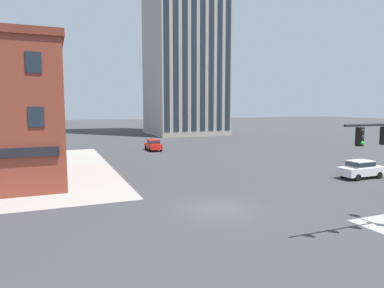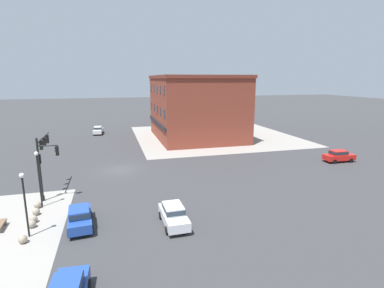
# 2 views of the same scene
# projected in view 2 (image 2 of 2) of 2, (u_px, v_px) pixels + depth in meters

# --- Properties ---
(ground_plane) EXTENTS (320.00, 320.00, 0.00)m
(ground_plane) POSITION_uv_depth(u_px,v_px,m) (120.00, 170.00, 39.52)
(ground_plane) COLOR #38383A
(sidewalk_far_corner) EXTENTS (32.00, 32.00, 0.02)m
(sidewalk_far_corner) POSITION_uv_depth(u_px,v_px,m) (213.00, 136.00, 63.52)
(sidewalk_far_corner) COLOR gray
(sidewalk_far_corner) RESTS_ON ground
(traffic_signal_main) EXTENTS (5.98, 2.09, 6.31)m
(traffic_signal_main) POSITION_uv_depth(u_px,v_px,m) (44.00, 156.00, 29.90)
(traffic_signal_main) COLOR black
(traffic_signal_main) RESTS_ON ground
(bollard_sphere_curb_a) EXTENTS (0.63, 0.63, 0.63)m
(bollard_sphere_curb_a) POSITION_uv_depth(u_px,v_px,m) (37.00, 205.00, 27.77)
(bollard_sphere_curb_a) COLOR gray
(bollard_sphere_curb_a) RESTS_ON ground
(bollard_sphere_curb_b) EXTENTS (0.63, 0.63, 0.63)m
(bollard_sphere_curb_b) POSITION_uv_depth(u_px,v_px,m) (36.00, 212.00, 26.37)
(bollard_sphere_curb_b) COLOR gray
(bollard_sphere_curb_b) RESTS_ON ground
(bollard_sphere_curb_c) EXTENTS (0.63, 0.63, 0.63)m
(bollard_sphere_curb_c) POSITION_uv_depth(u_px,v_px,m) (34.00, 219.00, 24.98)
(bollard_sphere_curb_c) COLOR gray
(bollard_sphere_curb_c) RESTS_ON ground
(bollard_sphere_curb_d) EXTENTS (0.63, 0.63, 0.63)m
(bollard_sphere_curb_d) POSITION_uv_depth(u_px,v_px,m) (32.00, 224.00, 24.13)
(bollard_sphere_curb_d) COLOR gray
(bollard_sphere_curb_d) RESTS_ON ground
(bollard_sphere_curb_e) EXTENTS (0.63, 0.63, 0.63)m
(bollard_sphere_curb_e) POSITION_uv_depth(u_px,v_px,m) (23.00, 239.00, 21.83)
(bollard_sphere_curb_e) COLOR gray
(bollard_sphere_curb_e) RESTS_ON ground
(bench_near_signal) EXTENTS (1.81, 0.52, 0.49)m
(bench_near_signal) POSITION_uv_depth(u_px,v_px,m) (1.00, 225.00, 23.90)
(bench_near_signal) COLOR brown
(bench_near_signal) RESTS_ON ground
(street_lamp_corner_near) EXTENTS (0.36, 0.36, 5.34)m
(street_lamp_corner_near) POSITION_uv_depth(u_px,v_px,m) (38.00, 173.00, 27.44)
(street_lamp_corner_near) COLOR black
(street_lamp_corner_near) RESTS_ON ground
(street_lamp_mid_sidewalk) EXTENTS (0.36, 0.36, 5.07)m
(street_lamp_mid_sidewalk) POSITION_uv_depth(u_px,v_px,m) (24.00, 197.00, 22.13)
(street_lamp_mid_sidewalk) COLOR black
(street_lamp_mid_sidewalk) RESTS_ON ground
(car_main_northbound_far) EXTENTS (4.53, 2.17, 1.68)m
(car_main_northbound_far) POSITION_uv_depth(u_px,v_px,m) (80.00, 217.00, 24.09)
(car_main_northbound_far) COLOR #23479E
(car_main_northbound_far) RESTS_ON ground
(car_main_southbound_far) EXTENTS (4.43, 1.96, 1.68)m
(car_main_southbound_far) POSITION_uv_depth(u_px,v_px,m) (174.00, 214.00, 24.53)
(car_main_southbound_far) COLOR silver
(car_main_southbound_far) RESTS_ON ground
(car_cross_eastbound) EXTENTS (1.99, 4.45, 1.68)m
(car_cross_eastbound) POSITION_uv_depth(u_px,v_px,m) (339.00, 156.00, 43.26)
(car_cross_eastbound) COLOR red
(car_cross_eastbound) RESTS_ON ground
(car_cross_westbound) EXTENTS (4.51, 2.13, 1.68)m
(car_cross_westbound) POSITION_uv_depth(u_px,v_px,m) (98.00, 130.00, 64.95)
(car_cross_westbound) COLOR silver
(car_cross_westbound) RESTS_ON ground
(storefront_block_near_corner) EXTENTS (20.44, 16.16, 12.45)m
(storefront_block_near_corner) POSITION_uv_depth(u_px,v_px,m) (196.00, 107.00, 60.20)
(storefront_block_near_corner) COLOR brown
(storefront_block_near_corner) RESTS_ON ground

